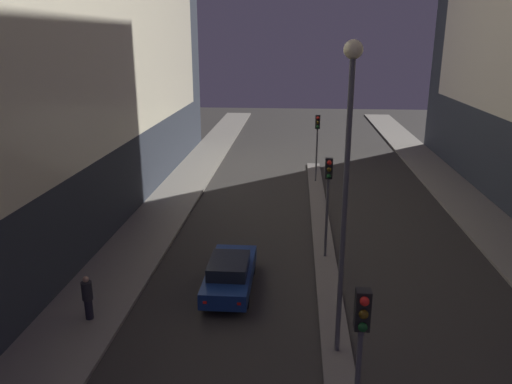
% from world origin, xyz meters
% --- Properties ---
extents(median_strip, '(0.96, 32.12, 0.14)m').
position_xyz_m(median_strip, '(0.00, 17.06, 0.07)').
color(median_strip, '#66605B').
rests_on(median_strip, ground).
extents(traffic_light_near, '(0.32, 0.42, 4.56)m').
position_xyz_m(traffic_light_near, '(0.00, 3.83, 3.49)').
color(traffic_light_near, '#4C4C51').
rests_on(traffic_light_near, median_strip).
extents(traffic_light_mid, '(0.32, 0.42, 4.56)m').
position_xyz_m(traffic_light_mid, '(0.00, 15.55, 3.49)').
color(traffic_light_mid, '#4C4C51').
rests_on(traffic_light_mid, median_strip).
extents(traffic_light_far, '(0.32, 0.42, 4.56)m').
position_xyz_m(traffic_light_far, '(0.00, 27.99, 3.49)').
color(traffic_light_far, '#4C4C51').
rests_on(traffic_light_far, median_strip).
extents(street_lamp, '(0.52, 0.52, 9.48)m').
position_xyz_m(street_lamp, '(0.00, 8.40, 6.45)').
color(street_lamp, '#4C4C51').
rests_on(street_lamp, median_strip).
extents(car_left_lane, '(1.75, 4.57, 1.44)m').
position_xyz_m(car_left_lane, '(-3.93, 12.29, 0.74)').
color(car_left_lane, navy).
rests_on(car_left_lane, ground).
extents(pedestrian_on_left_sidewalk, '(0.37, 0.37, 1.63)m').
position_xyz_m(pedestrian_on_left_sidewalk, '(-8.58, 9.57, 1.00)').
color(pedestrian_on_left_sidewalk, black).
rests_on(pedestrian_on_left_sidewalk, sidewalk_left).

